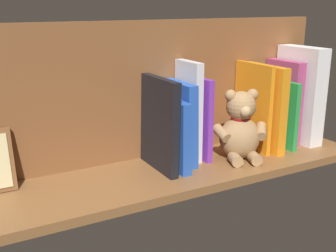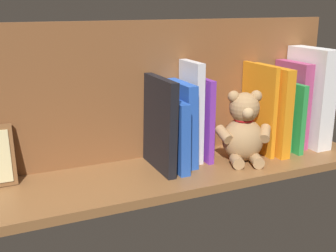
% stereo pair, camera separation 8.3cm
% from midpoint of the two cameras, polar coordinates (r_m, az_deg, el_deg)
% --- Properties ---
extents(ground_plane, '(1.11, 0.28, 0.02)m').
position_cam_midpoint_polar(ground_plane, '(1.11, 2.16, -6.33)').
color(ground_plane, brown).
extents(shelf_back_panel, '(1.11, 0.02, 0.37)m').
position_cam_midpoint_polar(shelf_back_panel, '(1.15, -0.27, 4.74)').
color(shelf_back_panel, brown).
rests_on(shelf_back_panel, ground_plane).
extents(dictionary_thick_white, '(0.05, 0.16, 0.29)m').
position_cam_midpoint_polar(dictionary_thick_white, '(1.34, 20.04, 3.64)').
color(dictionary_thick_white, white).
rests_on(dictionary_thick_white, ground_plane).
extents(book_0, '(0.03, 0.13, 0.25)m').
position_cam_midpoint_polar(book_0, '(1.32, 17.89, 2.79)').
color(book_0, '#B23F72').
rests_on(book_0, ground_plane).
extents(book_1, '(0.02, 0.16, 0.20)m').
position_cam_midpoint_polar(book_1, '(1.30, 17.10, 1.41)').
color(book_1, green).
rests_on(book_1, ground_plane).
extents(book_2, '(0.03, 0.14, 0.22)m').
position_cam_midpoint_polar(book_2, '(1.29, 15.88, 1.81)').
color(book_2, green).
rests_on(book_2, ground_plane).
extents(book_3, '(0.03, 0.17, 0.24)m').
position_cam_midpoint_polar(book_3, '(1.25, 15.23, 2.15)').
color(book_3, orange).
rests_on(book_3, ground_plane).
extents(book_4, '(0.01, 0.15, 0.25)m').
position_cam_midpoint_polar(book_4, '(1.24, 13.87, 2.25)').
color(book_4, orange).
rests_on(book_4, ground_plane).
extents(teddy_bear, '(0.15, 0.15, 0.19)m').
position_cam_midpoint_polar(teddy_bear, '(1.16, 12.08, -0.61)').
color(teddy_bear, tan).
rests_on(teddy_bear, ground_plane).
extents(book_5, '(0.02, 0.12, 0.22)m').
position_cam_midpoint_polar(book_5, '(1.16, 6.53, 0.96)').
color(book_5, purple).
rests_on(book_5, ground_plane).
extents(book_6, '(0.02, 0.11, 0.27)m').
position_cam_midpoint_polar(book_6, '(1.14, 5.18, 1.95)').
color(book_6, silver).
rests_on(book_6, ground_plane).
extents(book_7, '(0.03, 0.14, 0.22)m').
position_cam_midpoint_polar(book_7, '(1.12, 3.98, 0.39)').
color(book_7, blue).
rests_on(book_7, ground_plane).
extents(book_8, '(0.03, 0.17, 0.18)m').
position_cam_midpoint_polar(book_8, '(1.10, 2.66, -0.93)').
color(book_8, blue).
rests_on(book_8, ground_plane).
extents(book_9, '(0.03, 0.17, 0.24)m').
position_cam_midpoint_polar(book_9, '(1.08, 1.09, 0.24)').
color(book_9, black).
rests_on(book_9, ground_plane).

